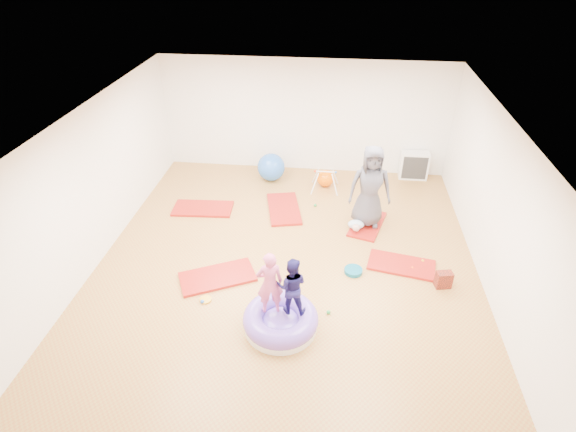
# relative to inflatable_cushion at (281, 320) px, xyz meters

# --- Properties ---
(room) EXTENTS (7.01, 8.01, 2.81)m
(room) POSITION_rel_inflatable_cushion_xyz_m (-0.09, 1.54, 1.26)
(room) COLOR #A7833C
(room) RESTS_ON ground
(gym_mat_front_left) EXTENTS (1.47, 1.17, 0.05)m
(gym_mat_front_left) POSITION_rel_inflatable_cushion_xyz_m (-1.27, 1.04, -0.12)
(gym_mat_front_left) COLOR #AA1918
(gym_mat_front_left) RESTS_ON ground
(gym_mat_mid_left) EXTENTS (1.34, 0.73, 0.05)m
(gym_mat_mid_left) POSITION_rel_inflatable_cushion_xyz_m (-2.16, 3.26, -0.12)
(gym_mat_mid_left) COLOR #AA1918
(gym_mat_mid_left) RESTS_ON ground
(gym_mat_center_back) EXTENTS (0.94, 1.44, 0.06)m
(gym_mat_center_back) POSITION_rel_inflatable_cushion_xyz_m (-0.37, 3.46, -0.12)
(gym_mat_center_back) COLOR #AA1918
(gym_mat_center_back) RESTS_ON ground
(gym_mat_right) EXTENTS (1.30, 0.83, 0.05)m
(gym_mat_right) POSITION_rel_inflatable_cushion_xyz_m (2.04, 1.75, -0.12)
(gym_mat_right) COLOR #AA1918
(gym_mat_right) RESTS_ON ground
(gym_mat_rear_right) EXTENTS (0.88, 1.27, 0.05)m
(gym_mat_rear_right) POSITION_rel_inflatable_cushion_xyz_m (1.46, 3.05, -0.12)
(gym_mat_rear_right) COLOR #AA1918
(gym_mat_rear_right) RESTS_ON ground
(inflatable_cushion) EXTENTS (1.18, 1.18, 0.37)m
(inflatable_cushion) POSITION_rel_inflatable_cushion_xyz_m (0.00, 0.00, 0.00)
(inflatable_cushion) COLOR white
(inflatable_cushion) RESTS_ON ground
(child_pink) EXTENTS (0.46, 0.36, 1.11)m
(child_pink) POSITION_rel_inflatable_cushion_xyz_m (-0.16, 0.06, 0.75)
(child_pink) COLOR #DD5990
(child_pink) RESTS_ON inflatable_cushion
(child_navy) EXTENTS (0.48, 0.38, 0.99)m
(child_navy) POSITION_rel_inflatable_cushion_xyz_m (0.16, 0.10, 0.69)
(child_navy) COLOR #1B1655
(child_navy) RESTS_ON inflatable_cushion
(adult_caregiver) EXTENTS (0.90, 0.62, 1.74)m
(adult_caregiver) POSITION_rel_inflatable_cushion_xyz_m (1.43, 3.06, 0.77)
(adult_caregiver) COLOR #474651
(adult_caregiver) RESTS_ON gym_mat_rear_right
(infant) EXTENTS (0.33, 0.34, 0.20)m
(infant) POSITION_rel_inflatable_cushion_xyz_m (1.21, 2.80, 0.00)
(infant) COLOR silver
(infant) RESTS_ON gym_mat_rear_right
(ball_pit_balls) EXTENTS (3.89, 3.36, 0.07)m
(ball_pit_balls) POSITION_rel_inflatable_cushion_xyz_m (0.57, 1.50, -0.11)
(ball_pit_balls) COLOR orange
(ball_pit_balls) RESTS_ON ground
(exercise_ball_blue) EXTENTS (0.68, 0.68, 0.68)m
(exercise_ball_blue) POSITION_rel_inflatable_cushion_xyz_m (-0.85, 4.84, 0.19)
(exercise_ball_blue) COLOR blue
(exercise_ball_blue) RESTS_ON ground
(exercise_ball_orange) EXTENTS (0.40, 0.40, 0.40)m
(exercise_ball_orange) POSITION_rel_inflatable_cushion_xyz_m (0.50, 4.66, 0.06)
(exercise_ball_orange) COLOR #FC6900
(exercise_ball_orange) RESTS_ON ground
(infant_play_gym) EXTENTS (0.65, 0.62, 0.50)m
(infant_play_gym) POSITION_rel_inflatable_cushion_xyz_m (0.50, 4.46, 0.19)
(infant_play_gym) COLOR white
(infant_play_gym) RESTS_ON ground
(cube_shelf) EXTENTS (0.68, 0.34, 0.68)m
(cube_shelf) POSITION_rel_inflatable_cushion_xyz_m (2.65, 5.33, 0.20)
(cube_shelf) COLOR white
(cube_shelf) RESTS_ON ground
(balance_disc) EXTENTS (0.33, 0.33, 0.07)m
(balance_disc) POSITION_rel_inflatable_cushion_xyz_m (1.15, 1.47, -0.11)
(balance_disc) COLOR #0A5A76
(balance_disc) RESTS_ON ground
(backpack) EXTENTS (0.30, 0.22, 0.31)m
(backpack) POSITION_rel_inflatable_cushion_xyz_m (2.70, 1.26, 0.01)
(backpack) COLOR #B42A13
(backpack) RESTS_ON ground
(yellow_toy) EXTENTS (0.20, 0.20, 0.03)m
(yellow_toy) POSITION_rel_inflatable_cushion_xyz_m (-1.34, 0.45, -0.13)
(yellow_toy) COLOR orange
(yellow_toy) RESTS_ON ground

